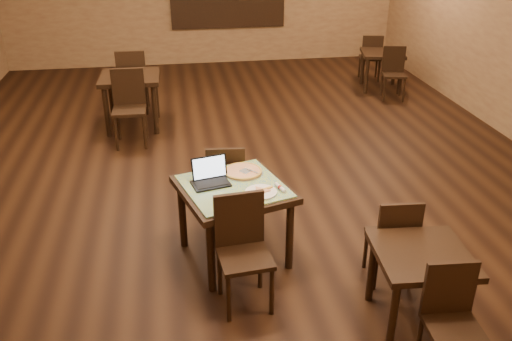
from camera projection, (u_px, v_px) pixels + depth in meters
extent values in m
plane|color=black|center=(235.00, 160.00, 7.14)|extent=(10.00, 10.00, 0.00)
cylinder|color=black|center=(211.00, 256.00, 4.59)|extent=(0.07, 0.07, 0.71)
cylinder|color=black|center=(182.00, 214.00, 5.20)|extent=(0.07, 0.07, 0.71)
cylinder|color=black|center=(290.00, 235.00, 4.88)|extent=(0.07, 0.07, 0.71)
cylinder|color=black|center=(254.00, 198.00, 5.50)|extent=(0.07, 0.07, 0.71)
cube|color=black|center=(234.00, 190.00, 4.88)|extent=(1.14, 1.14, 0.06)
cube|color=#1B60B2|center=(234.00, 186.00, 4.87)|extent=(1.04, 1.04, 0.02)
cylinder|color=black|center=(229.00, 299.00, 4.28)|extent=(0.04, 0.04, 0.45)
cylinder|color=black|center=(220.00, 273.00, 4.59)|extent=(0.04, 0.04, 0.45)
cylinder|color=black|center=(272.00, 292.00, 4.37)|extent=(0.04, 0.04, 0.45)
cylinder|color=black|center=(260.00, 266.00, 4.68)|extent=(0.04, 0.04, 0.45)
cube|color=black|center=(245.00, 258.00, 4.37)|extent=(0.45, 0.45, 0.04)
cube|color=black|center=(239.00, 219.00, 4.42)|extent=(0.42, 0.08, 0.48)
cylinder|color=black|center=(241.00, 193.00, 5.89)|extent=(0.04, 0.04, 0.42)
cylinder|color=black|center=(243.00, 209.00, 5.59)|extent=(0.04, 0.04, 0.42)
cylinder|color=black|center=(211.00, 195.00, 5.86)|extent=(0.04, 0.04, 0.42)
cylinder|color=black|center=(211.00, 210.00, 5.57)|extent=(0.04, 0.04, 0.42)
cube|color=black|center=(226.00, 183.00, 5.63)|extent=(0.42, 0.42, 0.04)
cube|color=black|center=(226.00, 169.00, 5.36)|extent=(0.39, 0.07, 0.44)
cube|color=black|center=(211.00, 184.00, 4.87)|extent=(0.37, 0.30, 0.02)
cube|color=black|center=(209.00, 167.00, 4.93)|extent=(0.33, 0.12, 0.22)
cube|color=silver|center=(209.00, 167.00, 4.92)|extent=(0.30, 0.10, 0.19)
cylinder|color=white|center=(261.00, 192.00, 4.73)|extent=(0.28, 0.28, 0.02)
cylinder|color=silver|center=(243.00, 172.00, 5.09)|extent=(0.38, 0.38, 0.01)
cylinder|color=#FBE6A7|center=(243.00, 171.00, 5.08)|extent=(0.35, 0.35, 0.02)
torus|color=gold|center=(243.00, 171.00, 5.08)|extent=(0.36, 0.36, 0.02)
cube|color=silver|center=(245.00, 171.00, 5.07)|extent=(0.22, 0.24, 0.01)
cylinder|color=white|center=(280.00, 188.00, 4.79)|extent=(0.08, 0.16, 0.03)
cylinder|color=#9F1E13|center=(280.00, 188.00, 4.79)|extent=(0.04, 0.04, 0.04)
cylinder|color=black|center=(367.00, 76.00, 9.55)|extent=(0.06, 0.06, 0.64)
cylinder|color=black|center=(363.00, 67.00, 10.07)|extent=(0.06, 0.06, 0.64)
cylinder|color=black|center=(400.00, 76.00, 9.52)|extent=(0.06, 0.06, 0.64)
cylinder|color=black|center=(394.00, 67.00, 10.04)|extent=(0.06, 0.06, 0.64)
cube|color=black|center=(383.00, 53.00, 9.65)|extent=(0.86, 0.86, 0.05)
cylinder|color=black|center=(384.00, 90.00, 9.19)|extent=(0.04, 0.04, 0.41)
cylinder|color=black|center=(382.00, 84.00, 9.48)|extent=(0.04, 0.04, 0.41)
cylinder|color=black|center=(404.00, 91.00, 9.17)|extent=(0.04, 0.04, 0.41)
cylinder|color=black|center=(400.00, 85.00, 9.46)|extent=(0.04, 0.04, 0.41)
cube|color=black|center=(394.00, 75.00, 9.23)|extent=(0.45, 0.45, 0.04)
cube|color=black|center=(394.00, 59.00, 9.28)|extent=(0.38, 0.12, 0.43)
cylinder|color=black|center=(376.00, 67.00, 10.50)|extent=(0.04, 0.04, 0.41)
cylinder|color=black|center=(379.00, 72.00, 10.21)|extent=(0.04, 0.04, 0.41)
cylinder|color=black|center=(359.00, 67.00, 10.52)|extent=(0.04, 0.04, 0.41)
cylinder|color=black|center=(361.00, 71.00, 10.23)|extent=(0.04, 0.04, 0.41)
cube|color=black|center=(370.00, 58.00, 10.27)|extent=(0.45, 0.45, 0.04)
cube|color=black|center=(372.00, 47.00, 10.01)|extent=(0.38, 0.12, 0.43)
cylinder|color=black|center=(107.00, 112.00, 7.73)|extent=(0.07, 0.07, 0.76)
cylinder|color=black|center=(111.00, 97.00, 8.33)|extent=(0.07, 0.07, 0.76)
cylinder|color=black|center=(155.00, 109.00, 7.81)|extent=(0.07, 0.07, 0.76)
cylinder|color=black|center=(156.00, 95.00, 8.42)|extent=(0.07, 0.07, 0.76)
cube|color=black|center=(130.00, 77.00, 7.90)|extent=(0.87, 0.87, 0.06)
cylinder|color=black|center=(116.00, 134.00, 7.33)|extent=(0.04, 0.04, 0.48)
cylinder|color=black|center=(118.00, 124.00, 7.67)|extent=(0.04, 0.04, 0.48)
cylinder|color=black|center=(145.00, 133.00, 7.38)|extent=(0.04, 0.04, 0.48)
cylinder|color=black|center=(146.00, 123.00, 7.72)|extent=(0.04, 0.04, 0.48)
cube|color=black|center=(129.00, 110.00, 7.41)|extent=(0.46, 0.46, 0.04)
cube|color=black|center=(128.00, 87.00, 7.46)|extent=(0.45, 0.05, 0.51)
cylinder|color=black|center=(148.00, 93.00, 8.94)|extent=(0.04, 0.04, 0.48)
cylinder|color=black|center=(147.00, 100.00, 8.60)|extent=(0.04, 0.04, 0.48)
cylinder|color=black|center=(124.00, 94.00, 8.89)|extent=(0.04, 0.04, 0.48)
cylinder|color=black|center=(122.00, 101.00, 8.55)|extent=(0.04, 0.04, 0.48)
cube|color=black|center=(133.00, 81.00, 8.63)|extent=(0.46, 0.46, 0.04)
cube|color=black|center=(131.00, 68.00, 8.33)|extent=(0.45, 0.05, 0.51)
cylinder|color=black|center=(393.00, 315.00, 3.98)|extent=(0.06, 0.06, 0.63)
cylinder|color=black|center=(372.00, 269.00, 4.49)|extent=(0.06, 0.06, 0.63)
cylinder|color=black|center=(467.00, 311.00, 4.03)|extent=(0.06, 0.06, 0.63)
cylinder|color=black|center=(438.00, 266.00, 4.53)|extent=(0.06, 0.06, 0.63)
cube|color=black|center=(422.00, 255.00, 4.12)|extent=(0.75, 0.75, 0.05)
cylinder|color=black|center=(419.00, 339.00, 3.93)|extent=(0.04, 0.04, 0.40)
cylinder|color=black|center=(461.00, 336.00, 3.95)|extent=(0.04, 0.04, 0.40)
cube|color=black|center=(454.00, 330.00, 3.70)|extent=(0.40, 0.40, 0.04)
cube|color=black|center=(449.00, 287.00, 3.75)|extent=(0.37, 0.06, 0.42)
cylinder|color=black|center=(399.00, 248.00, 4.97)|extent=(0.04, 0.04, 0.40)
cylinder|color=black|center=(411.00, 268.00, 4.69)|extent=(0.04, 0.04, 0.40)
cylinder|color=black|center=(366.00, 250.00, 4.94)|extent=(0.04, 0.04, 0.40)
cylinder|color=black|center=(376.00, 270.00, 4.66)|extent=(0.04, 0.04, 0.40)
cube|color=black|center=(391.00, 238.00, 4.72)|extent=(0.40, 0.40, 0.04)
cube|color=black|center=(400.00, 226.00, 4.47)|extent=(0.37, 0.06, 0.42)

